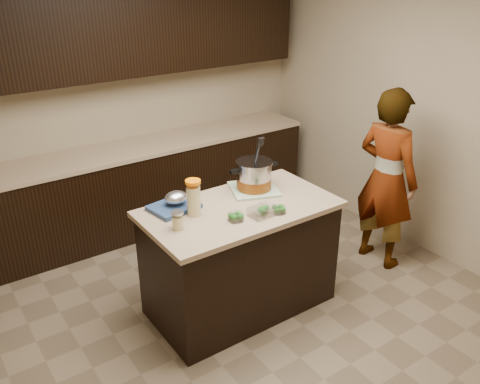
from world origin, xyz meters
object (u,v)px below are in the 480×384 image
object	(u,v)px
lemonade_pitcher	(194,199)
person	(386,179)
island	(240,257)
stock_pot	(254,177)

from	to	relation	value
lemonade_pitcher	person	bearing A→B (deg)	-7.39
lemonade_pitcher	person	size ratio (longest dim) A/B	0.16
island	stock_pot	distance (m)	0.65
island	lemonade_pitcher	xyz separation A→B (m)	(-0.35, 0.08, 0.57)
island	stock_pot	world-z (taller)	stock_pot
island	person	xyz separation A→B (m)	(1.47, -0.15, 0.37)
lemonade_pitcher	person	xyz separation A→B (m)	(1.82, -0.24, -0.21)
island	stock_pot	bearing A→B (deg)	34.38
stock_pot	lemonade_pitcher	bearing A→B (deg)	-163.45
island	person	world-z (taller)	person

